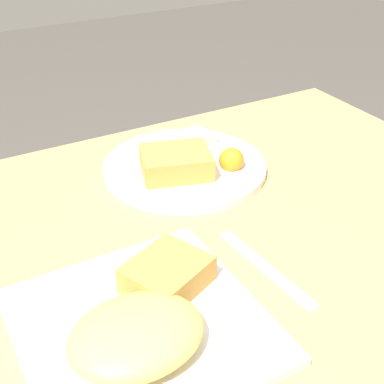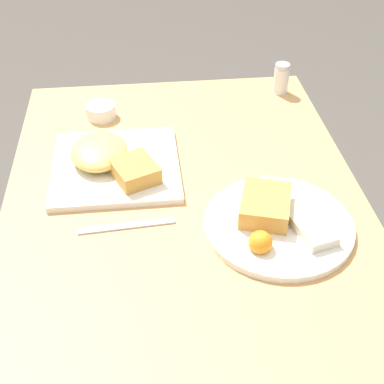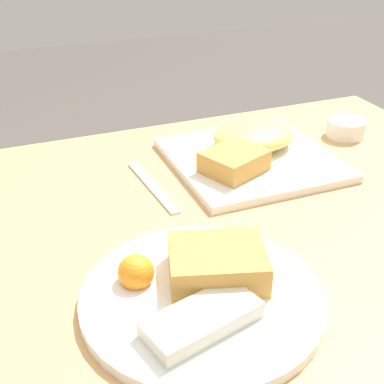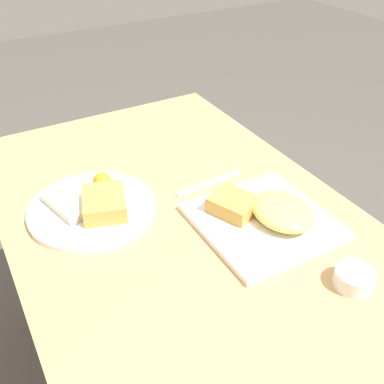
{
  "view_description": "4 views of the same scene",
  "coord_description": "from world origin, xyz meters",
  "px_view_note": "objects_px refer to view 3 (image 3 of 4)",
  "views": [
    {
      "loc": [
        -0.31,
        -0.56,
        1.18
      ],
      "look_at": [
        0.02,
        0.03,
        0.76
      ],
      "focal_mm": 50.0,
      "sensor_mm": 36.0,
      "label": 1
    },
    {
      "loc": [
        0.81,
        -0.08,
        1.4
      ],
      "look_at": [
        0.02,
        0.01,
        0.76
      ],
      "focal_mm": 50.0,
      "sensor_mm": 36.0,
      "label": 2
    },
    {
      "loc": [
        0.27,
        0.61,
        1.13
      ],
      "look_at": [
        0.02,
        -0.01,
        0.75
      ],
      "focal_mm": 50.0,
      "sensor_mm": 36.0,
      "label": 3
    },
    {
      "loc": [
        -0.73,
        0.37,
        1.34
      ],
      "look_at": [
        -0.03,
        -0.03,
        0.76
      ],
      "focal_mm": 42.0,
      "sensor_mm": 36.0,
      "label": 4
    }
  ],
  "objects_px": {
    "plate_square_near": "(250,150)",
    "plate_oval_far": "(202,290)",
    "butter_knife": "(152,186)",
    "sauce_ramekin": "(346,128)"
  },
  "relations": [
    {
      "from": "butter_knife",
      "to": "plate_square_near",
      "type": "bearing_deg",
      "value": 94.26
    },
    {
      "from": "plate_square_near",
      "to": "butter_knife",
      "type": "height_order",
      "value": "plate_square_near"
    },
    {
      "from": "plate_square_near",
      "to": "plate_oval_far",
      "type": "xyz_separation_m",
      "value": [
        0.22,
        0.31,
        -0.01
      ]
    },
    {
      "from": "plate_square_near",
      "to": "sauce_ramekin",
      "type": "height_order",
      "value": "plate_square_near"
    },
    {
      "from": "plate_oval_far",
      "to": "sauce_ramekin",
      "type": "distance_m",
      "value": 0.57
    },
    {
      "from": "plate_square_near",
      "to": "butter_knife",
      "type": "relative_size",
      "value": 1.46
    },
    {
      "from": "plate_square_near",
      "to": "sauce_ramekin",
      "type": "bearing_deg",
      "value": -172.36
    },
    {
      "from": "plate_square_near",
      "to": "sauce_ramekin",
      "type": "xyz_separation_m",
      "value": [
        -0.23,
        -0.03,
        -0.0
      ]
    },
    {
      "from": "plate_oval_far",
      "to": "sauce_ramekin",
      "type": "height_order",
      "value": "plate_oval_far"
    },
    {
      "from": "sauce_ramekin",
      "to": "butter_knife",
      "type": "bearing_deg",
      "value": 7.97
    }
  ]
}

